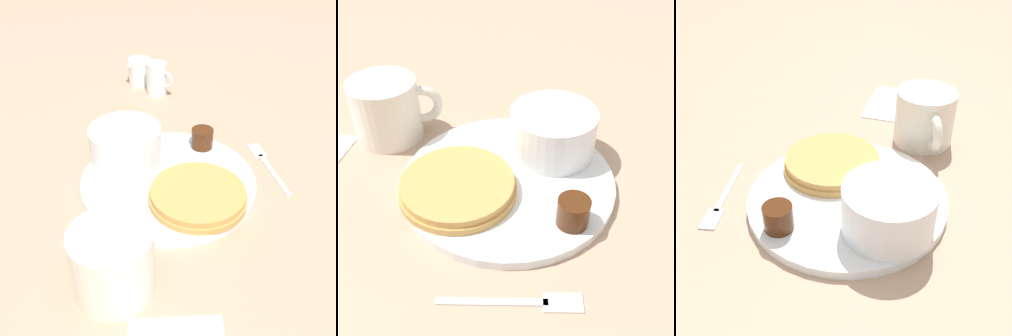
% 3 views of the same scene
% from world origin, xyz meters
% --- Properties ---
extents(ground_plane, '(4.00, 4.00, 0.00)m').
position_xyz_m(ground_plane, '(0.00, 0.00, 0.00)').
color(ground_plane, tan).
extents(plate, '(0.25, 0.25, 0.01)m').
position_xyz_m(plate, '(0.00, 0.00, 0.01)').
color(plate, white).
rests_on(plate, ground_plane).
extents(pancake_stack, '(0.13, 0.13, 0.02)m').
position_xyz_m(pancake_stack, '(-0.05, -0.04, 0.02)').
color(pancake_stack, tan).
rests_on(pancake_stack, plate).
extents(bowl, '(0.11, 0.11, 0.06)m').
position_xyz_m(bowl, '(0.04, 0.06, 0.04)').
color(bowl, white).
rests_on(bowl, plate).
extents(syrup_cup, '(0.03, 0.03, 0.03)m').
position_xyz_m(syrup_cup, '(0.08, -0.05, 0.03)').
color(syrup_cup, '#47230F').
rests_on(syrup_cup, plate).
extents(butter_ramekin, '(0.04, 0.04, 0.04)m').
position_xyz_m(butter_ramekin, '(0.06, 0.07, 0.03)').
color(butter_ramekin, white).
rests_on(butter_ramekin, plate).
extents(coffee_mug, '(0.12, 0.09, 0.08)m').
position_xyz_m(coffee_mug, '(-0.18, 0.06, 0.04)').
color(coffee_mug, silver).
rests_on(coffee_mug, ground_plane).
extents(creamer_pitcher_near, '(0.04, 0.06, 0.07)m').
position_xyz_m(creamer_pitcher_near, '(0.30, 0.02, 0.03)').
color(creamer_pitcher_near, white).
rests_on(creamer_pitcher_near, ground_plane).
extents(creamer_pitcher_far, '(0.05, 0.06, 0.06)m').
position_xyz_m(creamer_pitcher_far, '(0.34, 0.06, 0.03)').
color(creamer_pitcher_far, white).
rests_on(creamer_pitcher_far, ground_plane).
extents(fork, '(0.13, 0.04, 0.00)m').
position_xyz_m(fork, '(0.06, -0.15, 0.00)').
color(fork, silver).
rests_on(fork, ground_plane).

